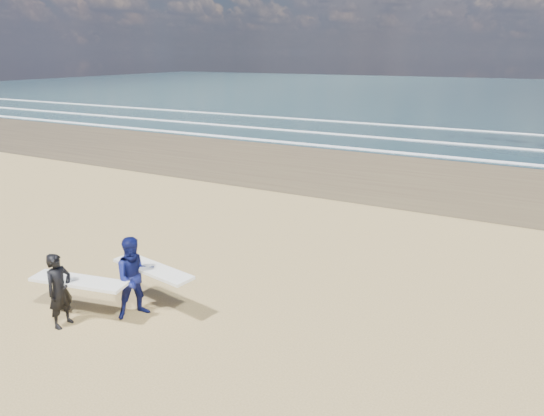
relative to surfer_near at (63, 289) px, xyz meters
The scene contains 2 objects.
surfer_near is the anchor object (origin of this frame).
surfer_far 1.53m from the surfer_near, 43.55° to the left, with size 2.26×1.36×1.87m.
Camera 1 is at (9.30, -5.64, 5.67)m, focal length 32.00 mm.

